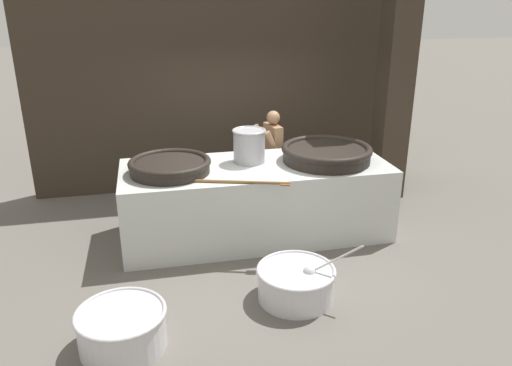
# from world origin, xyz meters

# --- Properties ---
(ground_plane) EXTENTS (60.00, 60.00, 0.00)m
(ground_plane) POSITION_xyz_m (0.00, 0.00, 0.00)
(ground_plane) COLOR #666059
(back_wall) EXTENTS (6.76, 0.24, 4.32)m
(back_wall) POSITION_xyz_m (0.00, 2.19, 2.16)
(back_wall) COLOR #382D23
(back_wall) RESTS_ON ground_plane
(support_pillar) EXTENTS (0.47, 0.47, 4.32)m
(support_pillar) POSITION_xyz_m (2.53, 1.04, 2.16)
(support_pillar) COLOR #382D23
(support_pillar) RESTS_ON ground_plane
(hearth_platform) EXTENTS (3.71, 1.42, 1.05)m
(hearth_platform) POSITION_xyz_m (0.00, 0.00, 0.52)
(hearth_platform) COLOR silver
(hearth_platform) RESTS_ON ground_plane
(giant_wok_near) EXTENTS (1.09, 1.09, 0.19)m
(giant_wok_near) POSITION_xyz_m (-1.18, -0.05, 1.15)
(giant_wok_near) COLOR black
(giant_wok_near) RESTS_ON hearth_platform
(giant_wok_far) EXTENTS (1.28, 1.28, 0.23)m
(giant_wok_far) POSITION_xyz_m (1.01, -0.03, 1.17)
(giant_wok_far) COLOR black
(giant_wok_far) RESTS_ON hearth_platform
(stock_pot) EXTENTS (0.47, 0.47, 0.47)m
(stock_pot) POSITION_xyz_m (-0.06, 0.17, 1.29)
(stock_pot) COLOR #9E9EA3
(stock_pot) RESTS_ON hearth_platform
(stirring_paddle) EXTENTS (1.46, 0.51, 0.04)m
(stirring_paddle) POSITION_xyz_m (-0.41, -0.63, 1.07)
(stirring_paddle) COLOR brown
(stirring_paddle) RESTS_ON hearth_platform
(cook) EXTENTS (0.41, 0.60, 1.55)m
(cook) POSITION_xyz_m (0.52, 1.11, 0.84)
(cook) COLOR #9E7551
(cook) RESTS_ON ground_plane
(prep_bowl_vegetables) EXTENTS (1.12, 0.90, 0.76)m
(prep_bowl_vegetables) POSITION_xyz_m (0.09, -1.72, 0.22)
(prep_bowl_vegetables) COLOR silver
(prep_bowl_vegetables) RESTS_ON ground_plane
(prep_bowl_meat) EXTENTS (0.89, 0.89, 0.42)m
(prep_bowl_meat) POSITION_xyz_m (-1.82, -2.16, 0.23)
(prep_bowl_meat) COLOR silver
(prep_bowl_meat) RESTS_ON ground_plane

